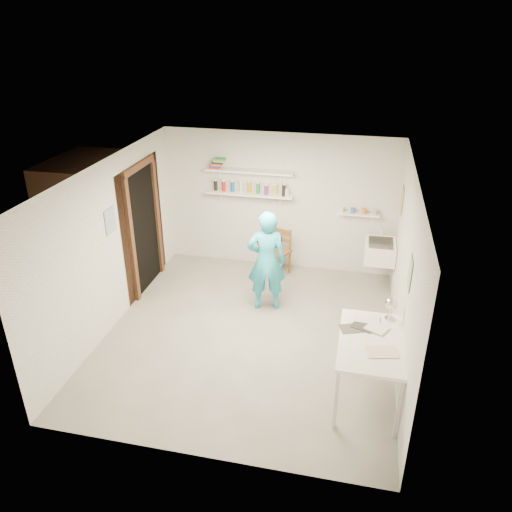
% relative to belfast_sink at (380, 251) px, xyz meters
% --- Properties ---
extents(floor, '(4.00, 4.50, 0.02)m').
position_rel_belfast_sink_xyz_m(floor, '(-1.75, -1.70, -0.71)').
color(floor, slate).
rests_on(floor, ground).
extents(ceiling, '(4.00, 4.50, 0.02)m').
position_rel_belfast_sink_xyz_m(ceiling, '(-1.75, -1.70, 1.71)').
color(ceiling, silver).
rests_on(ceiling, wall_back).
extents(wall_back, '(4.00, 0.02, 2.40)m').
position_rel_belfast_sink_xyz_m(wall_back, '(-1.75, 0.56, 0.50)').
color(wall_back, silver).
rests_on(wall_back, ground).
extents(wall_front, '(4.00, 0.02, 2.40)m').
position_rel_belfast_sink_xyz_m(wall_front, '(-1.75, -3.96, 0.50)').
color(wall_front, silver).
rests_on(wall_front, ground).
extents(wall_left, '(0.02, 4.50, 2.40)m').
position_rel_belfast_sink_xyz_m(wall_left, '(-3.76, -1.70, 0.50)').
color(wall_left, silver).
rests_on(wall_left, ground).
extents(wall_right, '(0.02, 4.50, 2.40)m').
position_rel_belfast_sink_xyz_m(wall_right, '(0.26, -1.70, 0.50)').
color(wall_right, silver).
rests_on(wall_right, ground).
extents(doorway_recess, '(0.02, 0.90, 2.00)m').
position_rel_belfast_sink_xyz_m(doorway_recess, '(-3.74, -0.65, 0.30)').
color(doorway_recess, black).
rests_on(doorway_recess, wall_left).
extents(corridor_box, '(1.40, 1.50, 2.10)m').
position_rel_belfast_sink_xyz_m(corridor_box, '(-4.45, -0.65, 0.35)').
color(corridor_box, brown).
rests_on(corridor_box, ground).
extents(door_lintel, '(0.06, 1.05, 0.10)m').
position_rel_belfast_sink_xyz_m(door_lintel, '(-3.72, -0.65, 1.35)').
color(door_lintel, brown).
rests_on(door_lintel, wall_left).
extents(door_jamb_near, '(0.06, 0.10, 2.00)m').
position_rel_belfast_sink_xyz_m(door_jamb_near, '(-3.72, -1.15, 0.30)').
color(door_jamb_near, brown).
rests_on(door_jamb_near, ground).
extents(door_jamb_far, '(0.06, 0.10, 2.00)m').
position_rel_belfast_sink_xyz_m(door_jamb_far, '(-3.72, -0.15, 0.30)').
color(door_jamb_far, brown).
rests_on(door_jamb_far, ground).
extents(shelf_lower, '(1.50, 0.22, 0.03)m').
position_rel_belfast_sink_xyz_m(shelf_lower, '(-2.25, 0.43, 0.65)').
color(shelf_lower, white).
rests_on(shelf_lower, wall_back).
extents(shelf_upper, '(1.50, 0.22, 0.03)m').
position_rel_belfast_sink_xyz_m(shelf_upper, '(-2.25, 0.43, 1.05)').
color(shelf_upper, white).
rests_on(shelf_upper, wall_back).
extents(ledge_shelf, '(0.70, 0.14, 0.03)m').
position_rel_belfast_sink_xyz_m(ledge_shelf, '(-0.40, 0.47, 0.42)').
color(ledge_shelf, white).
rests_on(ledge_shelf, wall_back).
extents(poster_left, '(0.01, 0.28, 0.36)m').
position_rel_belfast_sink_xyz_m(poster_left, '(-3.74, -1.65, 0.85)').
color(poster_left, '#334C7F').
rests_on(poster_left, wall_left).
extents(poster_right_a, '(0.01, 0.34, 0.42)m').
position_rel_belfast_sink_xyz_m(poster_right_a, '(0.24, 0.10, 0.85)').
color(poster_right_a, '#995933').
rests_on(poster_right_a, wall_right).
extents(poster_right_b, '(0.01, 0.30, 0.38)m').
position_rel_belfast_sink_xyz_m(poster_right_b, '(0.24, -2.25, 0.80)').
color(poster_right_b, '#3F724C').
rests_on(poster_right_b, wall_right).
extents(belfast_sink, '(0.48, 0.60, 0.30)m').
position_rel_belfast_sink_xyz_m(belfast_sink, '(0.00, 0.00, 0.00)').
color(belfast_sink, white).
rests_on(belfast_sink, wall_right).
extents(man, '(0.65, 0.51, 1.59)m').
position_rel_belfast_sink_xyz_m(man, '(-1.67, -0.93, 0.10)').
color(man, '#29AACD').
rests_on(man, ground).
extents(wall_clock, '(0.29, 0.10, 0.29)m').
position_rel_belfast_sink_xyz_m(wall_clock, '(-1.62, -0.72, 0.36)').
color(wall_clock, '#C8C488').
rests_on(wall_clock, man).
extents(wooden_chair, '(0.51, 0.50, 0.84)m').
position_rel_belfast_sink_xyz_m(wooden_chair, '(-1.71, 0.18, -0.28)').
color(wooden_chair, brown).
rests_on(wooden_chair, ground).
extents(work_table, '(0.73, 1.22, 0.81)m').
position_rel_belfast_sink_xyz_m(work_table, '(-0.11, -2.67, -0.29)').
color(work_table, white).
rests_on(work_table, ground).
extents(desk_lamp, '(0.15, 0.15, 0.15)m').
position_rel_belfast_sink_xyz_m(desk_lamp, '(0.09, -2.18, 0.33)').
color(desk_lamp, silver).
rests_on(desk_lamp, work_table).
extents(spray_cans, '(1.31, 0.06, 0.17)m').
position_rel_belfast_sink_xyz_m(spray_cans, '(-2.25, 0.43, 0.75)').
color(spray_cans, black).
rests_on(spray_cans, shelf_lower).
extents(book_stack, '(0.28, 0.14, 0.17)m').
position_rel_belfast_sink_xyz_m(book_stack, '(-2.80, 0.43, 1.15)').
color(book_stack, red).
rests_on(book_stack, shelf_upper).
extents(ledge_pots, '(0.48, 0.07, 0.09)m').
position_rel_belfast_sink_xyz_m(ledge_pots, '(-0.40, 0.47, 0.48)').
color(ledge_pots, silver).
rests_on(ledge_pots, ledge_shelf).
extents(papers, '(0.30, 0.22, 0.02)m').
position_rel_belfast_sink_xyz_m(papers, '(-0.11, -2.67, 0.13)').
color(papers, silver).
rests_on(papers, work_table).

